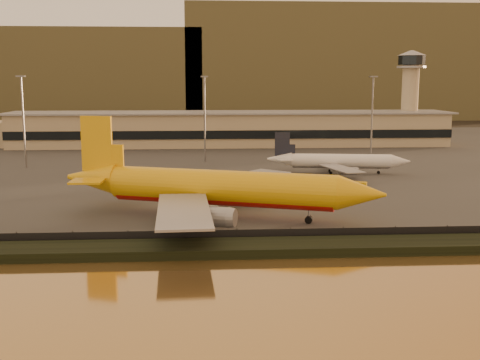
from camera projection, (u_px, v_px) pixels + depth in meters
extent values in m
plane|color=black|center=(267.00, 224.00, 102.60)|extent=(900.00, 900.00, 0.00)
cube|color=black|center=(280.00, 247.00, 85.75)|extent=(320.00, 7.00, 1.40)
cube|color=#2D2D2D|center=(235.00, 155.00, 196.11)|extent=(320.00, 220.00, 0.20)
cube|color=black|center=(277.00, 236.00, 89.59)|extent=(300.00, 0.05, 2.20)
cube|color=tan|center=(231.00, 129.00, 224.65)|extent=(160.00, 22.00, 12.00)
cube|color=black|center=(232.00, 135.00, 213.78)|extent=(160.00, 0.60, 3.00)
cube|color=gray|center=(231.00, 112.00, 223.62)|extent=(164.00, 24.00, 0.60)
cylinder|color=tan|center=(410.00, 104.00, 233.57)|extent=(6.40, 6.40, 30.00)
cylinder|color=black|center=(412.00, 60.00, 230.83)|extent=(10.40, 10.40, 3.50)
cone|color=gray|center=(412.00, 53.00, 230.38)|extent=(11.20, 11.20, 2.00)
cylinder|color=gray|center=(411.00, 67.00, 231.25)|extent=(11.20, 11.20, 0.80)
cylinder|color=slate|center=(24.00, 123.00, 165.59)|extent=(0.50, 0.50, 25.00)
cube|color=slate|center=(21.00, 76.00, 163.52)|extent=(2.20, 2.20, 0.40)
cylinder|color=slate|center=(205.00, 120.00, 178.64)|extent=(0.50, 0.50, 25.00)
cube|color=slate|center=(204.00, 77.00, 176.57)|extent=(2.20, 2.20, 0.40)
cylinder|color=slate|center=(372.00, 120.00, 179.88)|extent=(0.50, 0.50, 25.00)
cube|color=slate|center=(373.00, 77.00, 177.80)|extent=(2.20, 2.20, 0.40)
cube|color=brown|center=(18.00, 76.00, 423.85)|extent=(260.00, 160.00, 55.00)
cube|color=brown|center=(339.00, 66.00, 437.37)|extent=(220.00, 160.00, 70.00)
cylinder|color=#E6A90C|center=(222.00, 187.00, 105.66)|extent=(40.25, 19.19, 5.87)
cylinder|color=#B5110A|center=(222.00, 192.00, 105.83)|extent=(38.75, 17.60, 4.58)
cone|color=#E6A90C|center=(362.00, 194.00, 99.10)|extent=(9.42, 8.19, 5.87)
cone|color=#E6A90C|center=(93.00, 178.00, 112.46)|extent=(11.54, 8.94, 5.87)
cube|color=#E6A90C|center=(97.00, 144.00, 111.10)|extent=(6.01, 2.53, 10.27)
cube|color=#E6A90C|center=(118.00, 172.00, 117.35)|extent=(7.88, 7.86, 0.35)
cube|color=#E6A90C|center=(87.00, 181.00, 106.21)|extent=(5.80, 5.74, 0.35)
cube|color=gray|center=(240.00, 178.00, 120.97)|extent=(22.78, 24.23, 0.35)
cylinder|color=gray|center=(249.00, 190.00, 116.86)|extent=(7.46, 5.32, 3.23)
cube|color=gray|center=(184.00, 210.00, 91.30)|extent=(8.94, 25.70, 0.35)
cylinder|color=gray|center=(209.00, 216.00, 94.42)|extent=(7.46, 5.32, 3.23)
cylinder|color=black|center=(309.00, 220.00, 102.27)|extent=(1.56, 1.40, 1.29)
cylinder|color=slate|center=(309.00, 216.00, 102.16)|extent=(0.23, 0.23, 2.64)
cylinder|color=black|center=(194.00, 216.00, 105.11)|extent=(1.56, 1.40, 1.29)
cylinder|color=slate|center=(194.00, 212.00, 105.00)|extent=(0.23, 0.23, 2.64)
cylinder|color=black|center=(204.00, 210.00, 110.12)|extent=(1.56, 1.40, 1.29)
cylinder|color=slate|center=(204.00, 206.00, 110.01)|extent=(0.23, 0.23, 2.64)
cylinder|color=white|center=(341.00, 161.00, 156.71)|extent=(25.87, 7.25, 3.56)
cylinder|color=gray|center=(341.00, 163.00, 156.81)|extent=(25.06, 6.37, 2.78)
cone|color=white|center=(401.00, 161.00, 155.49)|extent=(5.45, 4.25, 3.56)
cone|color=white|center=(279.00, 159.00, 157.94)|extent=(6.86, 4.45, 3.56)
cube|color=black|center=(282.00, 144.00, 157.25)|extent=(3.92, 0.85, 6.23)
cube|color=white|center=(285.00, 156.00, 161.29)|extent=(4.69, 4.61, 0.21)
cube|color=white|center=(285.00, 160.00, 154.28)|extent=(4.08, 3.93, 0.21)
cube|color=gray|center=(335.00, 158.00, 166.49)|extent=(12.40, 16.34, 0.21)
cylinder|color=gray|center=(342.00, 163.00, 164.15)|extent=(4.51, 2.56, 1.96)
cube|color=gray|center=(341.00, 168.00, 147.24)|extent=(8.62, 16.74, 0.21)
cylinder|color=gray|center=(348.00, 171.00, 149.62)|extent=(4.51, 2.56, 1.96)
cylinder|color=black|center=(378.00, 172.00, 156.42)|extent=(0.87, 0.73, 0.78)
cylinder|color=slate|center=(379.00, 171.00, 156.35)|extent=(0.19, 0.19, 1.60)
cylinder|color=black|center=(331.00, 173.00, 155.84)|extent=(0.87, 0.73, 0.78)
cylinder|color=slate|center=(331.00, 171.00, 155.77)|extent=(0.19, 0.19, 1.60)
cylinder|color=black|center=(330.00, 171.00, 158.99)|extent=(0.87, 0.73, 0.78)
cylinder|color=slate|center=(330.00, 169.00, 158.92)|extent=(0.19, 0.19, 1.60)
cube|color=#E6A90C|center=(358.00, 186.00, 133.54)|extent=(4.39, 3.07, 1.81)
cube|color=white|center=(156.00, 183.00, 137.11)|extent=(3.96, 2.28, 1.68)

